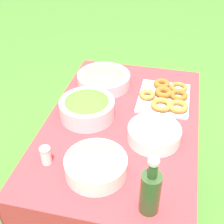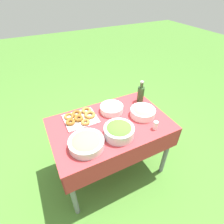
# 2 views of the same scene
# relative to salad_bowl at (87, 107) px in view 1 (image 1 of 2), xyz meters

# --- Properties ---
(ground_plane) EXTENTS (14.00, 14.00, 0.00)m
(ground_plane) POSITION_rel_salad_bowl_xyz_m (0.00, -0.19, -0.82)
(ground_plane) COLOR #477A2D
(picnic_table) EXTENTS (1.21, 0.78, 0.76)m
(picnic_table) POSITION_rel_salad_bowl_xyz_m (0.00, -0.19, -0.17)
(picnic_table) COLOR #B73338
(picnic_table) RESTS_ON ground_plane
(salad_bowl) EXTENTS (0.29, 0.29, 0.12)m
(salad_bowl) POSITION_rel_salad_bowl_xyz_m (0.00, 0.00, 0.00)
(salad_bowl) COLOR silver
(salad_bowl) RESTS_ON picnic_table
(pasta_bowl) EXTENTS (0.27, 0.27, 0.10)m
(pasta_bowl) POSITION_rel_salad_bowl_xyz_m (-0.37, -0.15, -0.01)
(pasta_bowl) COLOR white
(pasta_bowl) RESTS_ON picnic_table
(donut_platter) EXTENTS (0.35, 0.31, 0.05)m
(donut_platter) POSITION_rel_salad_bowl_xyz_m (0.25, -0.39, -0.04)
(donut_platter) COLOR silver
(donut_platter) RESTS_ON picnic_table
(plate_stack) EXTENTS (0.25, 0.25, 0.07)m
(plate_stack) POSITION_rel_salad_bowl_xyz_m (-0.10, -0.36, -0.03)
(plate_stack) COLOR white
(plate_stack) RESTS_ON picnic_table
(olive_oil_bottle) EXTENTS (0.08, 0.08, 0.26)m
(olive_oil_bottle) POSITION_rel_salad_bowl_xyz_m (-0.50, -0.39, 0.04)
(olive_oil_bottle) COLOR #2D4723
(olive_oil_bottle) RESTS_ON picnic_table
(bread_bowl) EXTENTS (0.32, 0.32, 0.10)m
(bread_bowl) POSITION_rel_salad_bowl_xyz_m (0.32, -0.01, -0.01)
(bread_bowl) COLOR silver
(bread_bowl) RESTS_ON picnic_table
(salt_shaker) EXTENTS (0.05, 0.05, 0.09)m
(salt_shaker) POSITION_rel_salad_bowl_xyz_m (-0.36, 0.08, -0.02)
(salt_shaker) COLOR white
(salt_shaker) RESTS_ON picnic_table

